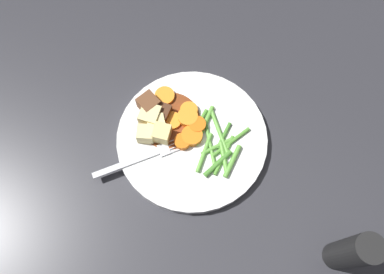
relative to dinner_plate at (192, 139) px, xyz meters
name	(u,v)px	position (x,y,z in m)	size (l,w,h in m)	color
ground_plane	(192,141)	(0.00, 0.00, -0.01)	(3.00, 3.00, 0.00)	#2D2D33
dinner_plate	(192,139)	(0.00, 0.00, 0.00)	(0.26, 0.26, 0.02)	white
stew_sauce	(169,120)	(0.05, -0.01, 0.01)	(0.11, 0.11, 0.00)	brown
carrot_slice_0	(160,103)	(0.08, -0.03, 0.01)	(0.03, 0.03, 0.01)	orange
carrot_slice_1	(165,96)	(0.08, -0.05, 0.01)	(0.04, 0.04, 0.01)	orange
carrot_slice_2	(189,110)	(0.03, -0.04, 0.01)	(0.03, 0.03, 0.01)	orange
carrot_slice_3	(182,142)	(0.01, 0.02, 0.01)	(0.03, 0.03, 0.01)	orange
carrot_slice_4	(172,121)	(0.04, -0.01, 0.01)	(0.03, 0.03, 0.01)	orange
carrot_slice_5	(190,136)	(0.00, 0.00, 0.01)	(0.04, 0.04, 0.01)	orange
carrot_slice_6	(188,117)	(0.02, -0.03, 0.02)	(0.03, 0.03, 0.01)	orange
carrot_slice_7	(196,125)	(0.00, -0.02, 0.02)	(0.03, 0.03, 0.01)	orange
potato_chunk_0	(162,134)	(0.05, 0.02, 0.02)	(0.03, 0.03, 0.03)	#E5CC7A
potato_chunk_1	(151,114)	(0.08, 0.00, 0.02)	(0.03, 0.03, 0.03)	#EAD68C
potato_chunk_2	(146,134)	(0.07, 0.03, 0.02)	(0.03, 0.03, 0.03)	#EAD68C
potato_chunk_3	(157,126)	(0.06, 0.01, 0.02)	(0.03, 0.03, 0.02)	#EAD68C
meat_chunk_0	(149,104)	(0.09, -0.02, 0.02)	(0.03, 0.03, 0.03)	brown
meat_chunk_1	(162,112)	(0.07, -0.02, 0.02)	(0.03, 0.03, 0.02)	#4C2B19
green_bean_0	(224,157)	(-0.06, 0.01, 0.01)	(0.01, 0.01, 0.05)	#66AD42
green_bean_1	(200,125)	(0.00, -0.03, 0.01)	(0.01, 0.01, 0.06)	#599E38
green_bean_2	(224,136)	(-0.05, -0.02, 0.01)	(0.01, 0.01, 0.05)	#4C8E33
green_bean_3	(217,146)	(-0.04, 0.00, 0.01)	(0.01, 0.01, 0.06)	#66AD42
green_bean_4	(231,142)	(-0.06, -0.02, 0.01)	(0.01, 0.01, 0.08)	#599E38
green_bean_5	(220,133)	(-0.04, -0.03, 0.01)	(0.01, 0.01, 0.08)	#66AD42
green_bean_6	(232,161)	(-0.08, 0.01, 0.01)	(0.01, 0.01, 0.06)	#66AD42
green_bean_7	(218,163)	(-0.06, 0.03, 0.01)	(0.01, 0.01, 0.06)	#4C8E33
green_bean_8	(204,153)	(-0.03, 0.02, 0.01)	(0.01, 0.01, 0.07)	#66AD42
green_bean_9	(224,155)	(-0.06, 0.01, 0.01)	(0.01, 0.01, 0.07)	#599E38
green_bean_10	(211,142)	(-0.03, 0.00, 0.01)	(0.01, 0.01, 0.07)	#66AD42
green_bean_11	(204,125)	(-0.01, -0.03, 0.01)	(0.01, 0.01, 0.08)	#66AD42
fork	(147,156)	(0.05, 0.06, 0.01)	(0.13, 0.14, 0.00)	silver
pepper_mill	(351,253)	(-0.28, 0.08, 0.06)	(0.04, 0.04, 0.13)	black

